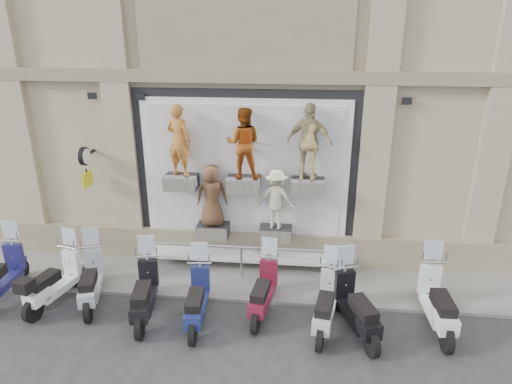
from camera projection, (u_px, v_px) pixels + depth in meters
ground at (229, 330)px, 9.51m from camera, size 90.00×90.00×0.00m
sidewalk at (242, 276)px, 11.45m from camera, size 16.00×2.20×0.08m
building at (261, 22)px, 13.90m from camera, size 14.00×8.60×12.00m
shop_vitrine at (248, 177)px, 11.19m from camera, size 5.60×0.83×4.30m
guard_rail at (241, 263)px, 11.21m from camera, size 5.06×0.10×0.93m
clock_sign_bracket at (85, 162)px, 11.18m from camera, size 0.10×0.80×1.02m
scooter_b at (53, 272)px, 10.17m from camera, size 1.00×2.04×1.59m
scooter_c at (90, 272)px, 10.17m from camera, size 1.11×2.04×1.59m
scooter_d at (144, 284)px, 9.68m from camera, size 0.90×2.08×1.64m
scooter_e at (197, 290)px, 9.50m from camera, size 0.72×1.97×1.57m
scooter_f at (263, 282)px, 9.82m from camera, size 0.80×1.95×1.54m
scooter_g at (327, 295)px, 9.32m from camera, size 0.91×2.04×1.60m
scooter_h at (357, 297)px, 9.19m from camera, size 1.22×2.12×1.66m
scooter_i at (439, 292)px, 9.32m from camera, size 0.67×2.11×1.70m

